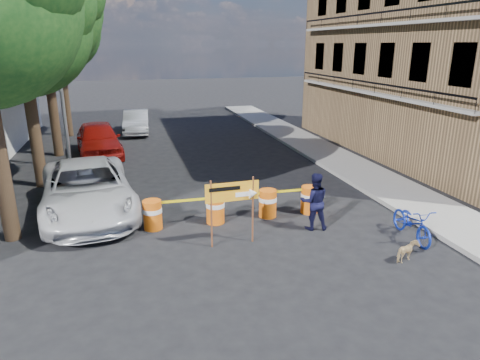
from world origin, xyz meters
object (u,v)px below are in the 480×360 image
detour_sign (239,196)px  barrel_far_left (152,214)px  dog (407,252)px  suv_white (87,189)px  bicycle (414,207)px  sedan_silver (136,122)px  barrel_mid_left (215,208)px  barrel_mid_right (268,203)px  pedestrian (314,201)px  sedan_red (99,139)px  barrel_far_right (309,199)px

detour_sign → barrel_far_left: bearing=142.0°
dog → suv_white: (-8.09, 5.60, 0.56)m
bicycle → sedan_silver: (-7.03, 17.78, -0.26)m
barrel_mid_left → suv_white: (-3.86, 1.85, 0.37)m
barrel_mid_left → barrel_mid_right: size_ratio=1.00×
barrel_far_left → barrel_mid_left: (1.92, -0.03, 0.00)m
sedan_silver → barrel_far_left: bearing=-86.5°
barrel_mid_right → dog: barrel_mid_right is taller
barrel_far_left → pedestrian: pedestrian is taller
dog → suv_white: 9.85m
barrel_mid_right → detour_sign: detour_sign is taller
barrel_mid_right → suv_white: bearing=162.3°
barrel_mid_left → sedan_red: sedan_red is taller
suv_white → sedan_red: bearing=83.3°
bicycle → barrel_mid_right: bearing=147.5°
barrel_mid_left → bicycle: bearing=-26.6°
suv_white → detour_sign: bearing=-46.1°
sedan_red → suv_white: bearing=-97.2°
suv_white → sedan_silver: (2.00, 13.34, -0.14)m
detour_sign → sedan_silver: size_ratio=0.45×
barrel_far_right → pedestrian: 1.36m
detour_sign → barrel_far_right: bearing=28.1°
barrel_far_right → sedan_red: bearing=125.9°
barrel_mid_left → detour_sign: (0.35, -1.61, 0.94)m
detour_sign → pedestrian: bearing=7.6°
detour_sign → dog: detour_sign is taller
suv_white → bicycle: bearing=-32.9°
barrel_mid_left → sedan_red: (-3.86, 9.72, 0.37)m
barrel_mid_left → barrel_mid_right: 1.73m
barrel_far_right → sedan_silver: sedan_silver is taller
barrel_far_left → barrel_far_right: 5.09m
suv_white → barrel_far_left: bearing=-49.8°
barrel_far_left → bicycle: 7.57m
barrel_far_right → bicycle: bicycle is taller
bicycle → sedan_red: bearing=131.4°
detour_sign → bicycle: bicycle is taller
suv_white → sedan_red: 7.87m
pedestrian → dog: (1.47, -2.54, -0.60)m
dog → sedan_red: bearing=8.8°
barrel_far_right → detour_sign: 3.40m
barrel_far_left → barrel_mid_right: same height
barrel_mid_left → pedestrian: bearing=-23.6°
sedan_red → sedan_silver: sedan_red is taller
dog → suv_white: bearing=33.2°
bicycle → sedan_red: (-9.03, 12.31, -0.12)m
barrel_mid_left → pedestrian: pedestrian is taller
pedestrian → sedan_red: bearing=-47.0°
detour_sign → pedestrian: 2.50m
dog → sedan_silver: bearing=-4.3°
barrel_mid_right → barrel_far_right: (1.44, -0.03, 0.00)m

